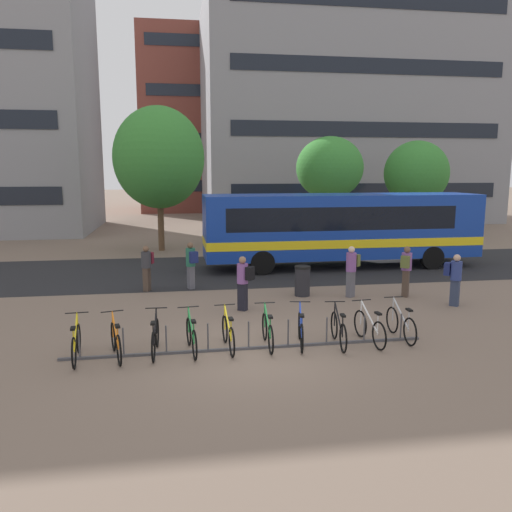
{
  "coord_description": "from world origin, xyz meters",
  "views": [
    {
      "loc": [
        -1.69,
        -11.5,
        4.29
      ],
      "look_at": [
        0.79,
        4.61,
        1.52
      ],
      "focal_mm": 36.04,
      "sensor_mm": 36.0,
      "label": 1
    }
  ],
  "objects_px": {
    "commuter_black_pack_5": "(244,280)",
    "city_bus": "(343,227)",
    "parked_bicycle_silver_9": "(401,324)",
    "trash_bin": "(302,281)",
    "street_tree_1": "(159,158)",
    "parked_bicycle_green_3": "(191,337)",
    "commuter_navy_pack_2": "(455,276)",
    "parked_bicycle_yellow_4": "(228,334)",
    "parked_bicycle_black_7": "(339,330)",
    "commuter_navy_pack_4": "(191,262)",
    "parked_bicycle_white_8": "(369,328)",
    "parked_bicycle_blue_6": "(301,330)",
    "parked_bicycle_yellow_0": "(76,344)",
    "commuter_olive_pack_0": "(406,268)",
    "street_tree_2": "(330,168)",
    "parked_bicycle_black_2": "(155,338)",
    "street_tree_0": "(416,173)",
    "parked_bicycle_orange_1": "(116,342)",
    "commuter_maroon_pack_1": "(147,265)",
    "parked_bicycle_green_5": "(268,332)",
    "commuter_olive_pack_3": "(352,268)"
  },
  "relations": [
    {
      "from": "parked_bicycle_blue_6",
      "to": "street_tree_0",
      "type": "bearing_deg",
      "value": -22.02
    },
    {
      "from": "parked_bicycle_green_3",
      "to": "parked_bicycle_yellow_4",
      "type": "height_order",
      "value": "same"
    },
    {
      "from": "commuter_olive_pack_0",
      "to": "parked_bicycle_silver_9",
      "type": "bearing_deg",
      "value": -170.76
    },
    {
      "from": "commuter_olive_pack_0",
      "to": "street_tree_2",
      "type": "height_order",
      "value": "street_tree_2"
    },
    {
      "from": "street_tree_0",
      "to": "street_tree_2",
      "type": "xyz_separation_m",
      "value": [
        -5.83,
        -0.88,
        0.31
      ]
    },
    {
      "from": "city_bus",
      "to": "street_tree_1",
      "type": "xyz_separation_m",
      "value": [
        -8.03,
        5.95,
        3.08
      ]
    },
    {
      "from": "parked_bicycle_yellow_0",
      "to": "street_tree_0",
      "type": "height_order",
      "value": "street_tree_0"
    },
    {
      "from": "parked_bicycle_blue_6",
      "to": "commuter_black_pack_5",
      "type": "xyz_separation_m",
      "value": [
        -0.97,
        3.35,
        0.58
      ]
    },
    {
      "from": "parked_bicycle_black_2",
      "to": "street_tree_0",
      "type": "distance_m",
      "value": 24.31
    },
    {
      "from": "parked_bicycle_black_2",
      "to": "trash_bin",
      "type": "relative_size",
      "value": 1.67
    },
    {
      "from": "parked_bicycle_white_8",
      "to": "commuter_navy_pack_4",
      "type": "distance_m",
      "value": 7.84
    },
    {
      "from": "parked_bicycle_black_7",
      "to": "street_tree_1",
      "type": "relative_size",
      "value": 0.23
    },
    {
      "from": "commuter_navy_pack_4",
      "to": "street_tree_0",
      "type": "distance_m",
      "value": 18.87
    },
    {
      "from": "parked_bicycle_green_3",
      "to": "commuter_navy_pack_2",
      "type": "xyz_separation_m",
      "value": [
        8.33,
        2.98,
        0.57
      ]
    },
    {
      "from": "commuter_black_pack_5",
      "to": "street_tree_0",
      "type": "relative_size",
      "value": 0.28
    },
    {
      "from": "parked_bicycle_silver_9",
      "to": "trash_bin",
      "type": "xyz_separation_m",
      "value": [
        -1.38,
        4.82,
        0.13
      ]
    },
    {
      "from": "parked_bicycle_orange_1",
      "to": "parked_bicycle_green_5",
      "type": "height_order",
      "value": "same"
    },
    {
      "from": "city_bus",
      "to": "parked_bicycle_blue_6",
      "type": "bearing_deg",
      "value": -113.99
    },
    {
      "from": "parked_bicycle_yellow_0",
      "to": "parked_bicycle_silver_9",
      "type": "distance_m",
      "value": 7.89
    },
    {
      "from": "commuter_black_pack_5",
      "to": "city_bus",
      "type": "bearing_deg",
      "value": -92.12
    },
    {
      "from": "parked_bicycle_blue_6",
      "to": "parked_bicycle_black_7",
      "type": "xyz_separation_m",
      "value": [
        0.92,
        -0.13,
        0.0
      ]
    },
    {
      "from": "parked_bicycle_yellow_4",
      "to": "commuter_black_pack_5",
      "type": "relative_size",
      "value": 1.03
    },
    {
      "from": "parked_bicycle_yellow_4",
      "to": "parked_bicycle_green_3",
      "type": "bearing_deg",
      "value": 90.85
    },
    {
      "from": "parked_bicycle_yellow_4",
      "to": "commuter_olive_pack_0",
      "type": "xyz_separation_m",
      "value": [
        6.44,
        4.22,
        0.62
      ]
    },
    {
      "from": "parked_bicycle_white_8",
      "to": "trash_bin",
      "type": "bearing_deg",
      "value": -0.25
    },
    {
      "from": "parked_bicycle_green_5",
      "to": "commuter_olive_pack_3",
      "type": "bearing_deg",
      "value": -37.77
    },
    {
      "from": "parked_bicycle_orange_1",
      "to": "commuter_navy_pack_4",
      "type": "bearing_deg",
      "value": -29.35
    },
    {
      "from": "parked_bicycle_orange_1",
      "to": "parked_bicycle_green_3",
      "type": "distance_m",
      "value": 1.72
    },
    {
      "from": "parked_bicycle_white_8",
      "to": "city_bus",
      "type": "bearing_deg",
      "value": -20.07
    },
    {
      "from": "parked_bicycle_yellow_4",
      "to": "commuter_navy_pack_2",
      "type": "height_order",
      "value": "commuter_navy_pack_2"
    },
    {
      "from": "parked_bicycle_black_7",
      "to": "commuter_olive_pack_3",
      "type": "xyz_separation_m",
      "value": [
        1.93,
        4.64,
        0.62
      ]
    },
    {
      "from": "parked_bicycle_green_3",
      "to": "parked_bicycle_white_8",
      "type": "relative_size",
      "value": 1.0
    },
    {
      "from": "parked_bicycle_green_3",
      "to": "commuter_navy_pack_2",
      "type": "bearing_deg",
      "value": -76.36
    },
    {
      "from": "parked_bicycle_black_7",
      "to": "commuter_maroon_pack_1",
      "type": "xyz_separation_m",
      "value": [
        -4.94,
        6.56,
        0.56
      ]
    },
    {
      "from": "commuter_olive_pack_3",
      "to": "trash_bin",
      "type": "bearing_deg",
      "value": -51.56
    },
    {
      "from": "commuter_olive_pack_0",
      "to": "street_tree_1",
      "type": "bearing_deg",
      "value": 71.59
    },
    {
      "from": "parked_bicycle_black_2",
      "to": "street_tree_0",
      "type": "xyz_separation_m",
      "value": [
        15.29,
        18.55,
        3.64
      ]
    },
    {
      "from": "parked_bicycle_white_8",
      "to": "parked_bicycle_yellow_0",
      "type": "bearing_deg",
      "value": 85.16
    },
    {
      "from": "commuter_olive_pack_0",
      "to": "street_tree_2",
      "type": "relative_size",
      "value": 0.28
    },
    {
      "from": "parked_bicycle_black_7",
      "to": "commuter_navy_pack_2",
      "type": "bearing_deg",
      "value": -52.12
    },
    {
      "from": "city_bus",
      "to": "parked_bicycle_white_8",
      "type": "xyz_separation_m",
      "value": [
        -2.53,
        -9.87,
        -1.39
      ]
    },
    {
      "from": "parked_bicycle_white_8",
      "to": "commuter_maroon_pack_1",
      "type": "bearing_deg",
      "value": 35.7
    },
    {
      "from": "street_tree_2",
      "to": "parked_bicycle_black_7",
      "type": "bearing_deg",
      "value": -105.87
    },
    {
      "from": "parked_bicycle_yellow_0",
      "to": "parked_bicycle_orange_1",
      "type": "height_order",
      "value": "same"
    },
    {
      "from": "parked_bicycle_yellow_0",
      "to": "street_tree_1",
      "type": "distance_m",
      "value": 16.6
    },
    {
      "from": "commuter_black_pack_5",
      "to": "trash_bin",
      "type": "relative_size",
      "value": 1.63
    },
    {
      "from": "parked_bicycle_white_8",
      "to": "commuter_olive_pack_0",
      "type": "bearing_deg",
      "value": -39.93
    },
    {
      "from": "parked_bicycle_black_7",
      "to": "commuter_navy_pack_4",
      "type": "relative_size",
      "value": 1.01
    },
    {
      "from": "commuter_maroon_pack_1",
      "to": "commuter_navy_pack_4",
      "type": "distance_m",
      "value": 1.56
    },
    {
      "from": "trash_bin",
      "to": "parked_bicycle_black_7",
      "type": "bearing_deg",
      "value": -93.76
    }
  ]
}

